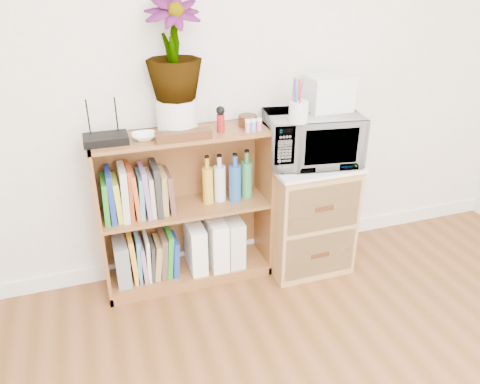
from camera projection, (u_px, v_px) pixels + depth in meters
name	position (u px, v px, depth m)	size (l,w,h in m)	color
skirting_board	(235.00, 248.00, 3.16)	(4.00, 0.02, 0.10)	white
bookshelf	(186.00, 210.00, 2.75)	(1.00, 0.30, 0.95)	brown
wicker_unit	(306.00, 215.00, 2.96)	(0.50, 0.45, 0.70)	#9E7542
microwave	(312.00, 138.00, 2.72)	(0.53, 0.36, 0.29)	silver
pen_cup	(298.00, 112.00, 2.49)	(0.10, 0.10, 0.11)	silver
small_appliance	(328.00, 93.00, 2.69)	(0.25, 0.21, 0.20)	silver
router	(106.00, 139.00, 2.40)	(0.22, 0.15, 0.04)	black
white_bowl	(144.00, 136.00, 2.45)	(0.13, 0.13, 0.03)	white
plant_pot	(177.00, 116.00, 2.51)	(0.22, 0.22, 0.19)	silver
potted_plant	(173.00, 49.00, 2.36)	(0.29, 0.29, 0.52)	#3F7A31
trinket_box	(183.00, 135.00, 2.44)	(0.29, 0.07, 0.05)	#3B2110
kokeshi_doll	(221.00, 123.00, 2.55)	(0.04, 0.04, 0.10)	maroon
wooden_bowl	(248.00, 121.00, 2.65)	(0.11, 0.11, 0.06)	#39230F
paint_jars	(253.00, 127.00, 2.56)	(0.11, 0.04, 0.05)	pink
file_box	(122.00, 261.00, 2.76)	(0.08, 0.21, 0.27)	gray
magazine_holder_left	(196.00, 246.00, 2.87)	(0.10, 0.24, 0.30)	white
magazine_holder_mid	(216.00, 241.00, 2.90)	(0.10, 0.26, 0.32)	white
magazine_holder_right	(232.00, 239.00, 2.94)	(0.10, 0.25, 0.31)	silver
cookbooks	(137.00, 193.00, 2.60)	(0.39, 0.20, 0.30)	#247E21
liquor_bottles	(229.00, 178.00, 2.75)	(0.31, 0.07, 0.29)	gold
lower_books	(153.00, 256.00, 2.81)	(0.29, 0.19, 0.30)	gold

